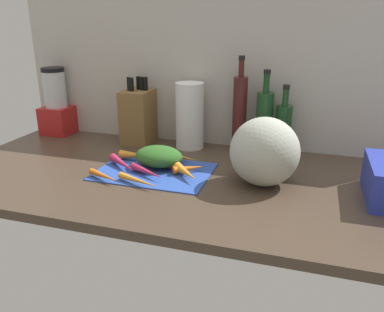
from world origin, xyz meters
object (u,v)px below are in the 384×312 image
at_px(carrot_5, 137,156).
at_px(carrot_6, 104,176).
at_px(carrot_2, 181,169).
at_px(blender_appliance, 57,106).
at_px(carrot_8, 186,172).
at_px(bottle_0, 239,113).
at_px(carrot_3, 180,157).
at_px(carrot_7, 122,163).
at_px(paper_towel_roll, 190,116).
at_px(bottle_2, 283,129).
at_px(bottle_1, 264,122).
at_px(winter_squash, 264,152).
at_px(cutting_board, 154,171).
at_px(knife_block, 138,116).
at_px(carrot_1, 138,181).
at_px(carrot_0, 147,172).
at_px(carrot_4, 189,168).

distance_m(carrot_5, carrot_6, 0.21).
distance_m(carrot_2, blender_appliance, 0.78).
relative_size(carrot_8, bottle_0, 0.35).
relative_size(carrot_3, carrot_7, 0.98).
height_order(carrot_6, paper_towel_roll, paper_towel_roll).
distance_m(carrot_7, bottle_2, 0.63).
bearing_deg(bottle_1, winter_squash, -82.41).
height_order(cutting_board, carrot_7, carrot_7).
bearing_deg(carrot_5, blender_appliance, 154.56).
relative_size(blender_appliance, bottle_0, 0.80).
height_order(cutting_board, carrot_3, carrot_3).
height_order(carrot_2, knife_block, knife_block).
bearing_deg(knife_block, carrot_5, -67.82).
height_order(carrot_3, carrot_8, carrot_8).
relative_size(knife_block, paper_towel_roll, 1.05).
bearing_deg(carrot_7, carrot_5, 80.39).
height_order(knife_block, bottle_2, knife_block).
distance_m(carrot_2, knife_block, 0.42).
bearing_deg(blender_appliance, cutting_board, -27.73).
bearing_deg(carrot_5, carrot_1, -64.00).
relative_size(carrot_0, carrot_1, 0.95).
bearing_deg(carrot_5, cutting_board, -37.71).
distance_m(carrot_1, winter_squash, 0.41).
height_order(carrot_6, carrot_8, carrot_8).
xyz_separation_m(carrot_6, knife_block, (-0.07, 0.43, 0.10)).
bearing_deg(cutting_board, paper_towel_roll, 83.10).
bearing_deg(bottle_0, carrot_0, -123.30).
distance_m(carrot_1, carrot_4, 0.19).
height_order(winter_squash, knife_block, knife_block).
distance_m(carrot_6, blender_appliance, 0.67).
bearing_deg(carrot_7, bottle_2, 32.22).
xyz_separation_m(carrot_6, paper_towel_roll, (0.16, 0.43, 0.12)).
distance_m(carrot_4, blender_appliance, 0.80).
bearing_deg(carrot_1, carrot_4, 49.94).
height_order(carrot_2, paper_towel_roll, paper_towel_roll).
distance_m(cutting_board, bottle_0, 0.43).
distance_m(winter_squash, bottle_1, 0.32).
height_order(carrot_0, knife_block, knife_block).
xyz_separation_m(carrot_2, carrot_6, (-0.22, -0.13, -0.00)).
xyz_separation_m(cutting_board, carrot_3, (0.05, 0.12, 0.02)).
xyz_separation_m(carrot_6, blender_appliance, (-0.49, 0.45, 0.11)).
distance_m(carrot_6, winter_squash, 0.53).
bearing_deg(carrot_8, paper_towel_roll, 105.16).
xyz_separation_m(carrot_7, knife_block, (-0.08, 0.31, 0.09)).
height_order(carrot_0, winter_squash, winter_squash).
xyz_separation_m(carrot_7, bottle_2, (0.53, 0.33, 0.08)).
xyz_separation_m(carrot_4, blender_appliance, (-0.74, 0.30, 0.11)).
relative_size(carrot_5, blender_appliance, 0.45).
bearing_deg(knife_block, carrot_3, -36.06).
bearing_deg(carrot_8, carrot_7, 176.21).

